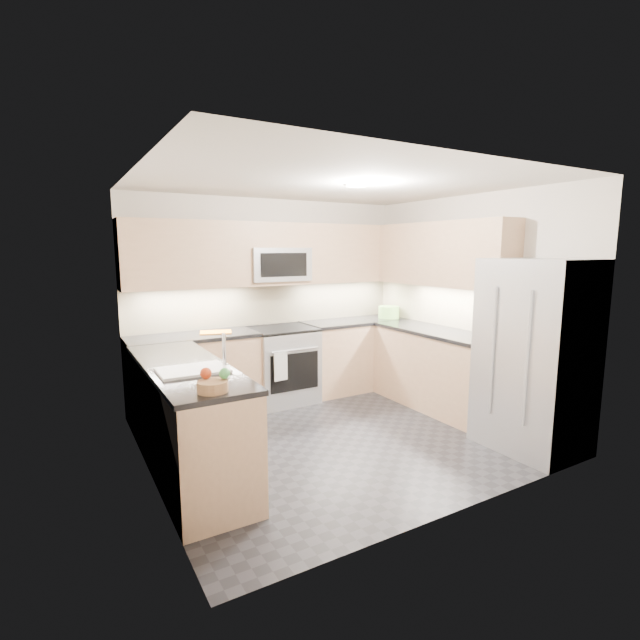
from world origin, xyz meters
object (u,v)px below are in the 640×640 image
(microwave, at_px, (277,264))
(fruit_basket, at_px, (213,386))
(gas_range, at_px, (283,365))
(refrigerator, at_px, (535,356))
(utensil_bowl, at_px, (389,312))
(cutting_board, at_px, (216,332))

(microwave, bearing_deg, fruit_basket, -124.16)
(gas_range, distance_m, refrigerator, 2.86)
(gas_range, relative_size, utensil_bowl, 3.19)
(gas_range, height_order, refrigerator, refrigerator)
(microwave, bearing_deg, utensil_bowl, -6.54)
(fruit_basket, bearing_deg, cutting_board, 71.98)
(refrigerator, height_order, utensil_bowl, refrigerator)
(gas_range, xyz_separation_m, utensil_bowl, (1.60, -0.06, 0.57))
(fruit_basket, bearing_deg, microwave, 55.84)
(refrigerator, relative_size, utensil_bowl, 6.31)
(fruit_basket, bearing_deg, refrigerator, -5.85)
(utensil_bowl, bearing_deg, refrigerator, -93.70)
(utensil_bowl, relative_size, fruit_basket, 1.38)
(refrigerator, bearing_deg, gas_range, 120.88)
(fruit_basket, bearing_deg, utensil_bowl, 33.39)
(gas_range, xyz_separation_m, cutting_board, (-0.82, 0.03, 0.49))
(gas_range, bearing_deg, cutting_board, 177.63)
(refrigerator, bearing_deg, fruit_basket, 174.15)
(refrigerator, bearing_deg, microwave, 119.62)
(gas_range, distance_m, microwave, 1.25)
(microwave, height_order, refrigerator, microwave)
(microwave, height_order, cutting_board, microwave)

